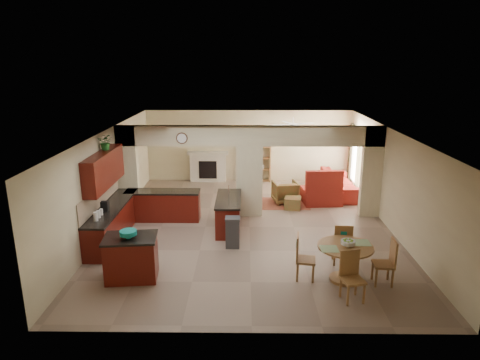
{
  "coord_description": "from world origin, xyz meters",
  "views": [
    {
      "loc": [
        -0.13,
        -11.57,
        4.68
      ],
      "look_at": [
        -0.28,
        0.3,
        1.33
      ],
      "focal_mm": 32.0,
      "sensor_mm": 36.0,
      "label": 1
    }
  ],
  "objects_px": {
    "dining_table": "(345,258)",
    "sofa": "(340,183)",
    "kitchen_island": "(131,258)",
    "armchair": "(285,192)"
  },
  "relations": [
    {
      "from": "dining_table",
      "to": "armchair",
      "type": "xyz_separation_m",
      "value": [
        -0.81,
        5.32,
        -0.16
      ]
    },
    {
      "from": "dining_table",
      "to": "armchair",
      "type": "height_order",
      "value": "dining_table"
    },
    {
      "from": "kitchen_island",
      "to": "armchair",
      "type": "xyz_separation_m",
      "value": [
        3.85,
        5.28,
        -0.12
      ]
    },
    {
      "from": "dining_table",
      "to": "armchair",
      "type": "relative_size",
      "value": 1.48
    },
    {
      "from": "kitchen_island",
      "to": "dining_table",
      "type": "bearing_deg",
      "value": -6.49
    },
    {
      "from": "dining_table",
      "to": "sofa",
      "type": "bearing_deg",
      "value": 78.74
    },
    {
      "from": "dining_table",
      "to": "sofa",
      "type": "relative_size",
      "value": 0.45
    },
    {
      "from": "kitchen_island",
      "to": "dining_table",
      "type": "distance_m",
      "value": 4.66
    },
    {
      "from": "kitchen_island",
      "to": "dining_table",
      "type": "height_order",
      "value": "kitchen_island"
    },
    {
      "from": "kitchen_island",
      "to": "armchair",
      "type": "relative_size",
      "value": 1.49
    }
  ]
}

